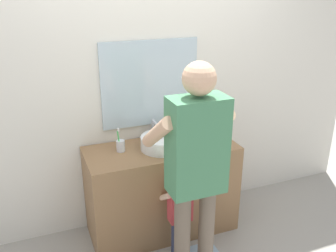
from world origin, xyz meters
The scene contains 9 objects.
ground_plane centered at (0.00, 0.00, 0.00)m, with size 14.00×14.00×0.00m, color #9E998E.
back_wall centered at (0.00, 0.62, 1.35)m, with size 4.40×0.10×2.70m.
vanity_cabinet centered at (0.00, 0.30, 0.41)m, with size 1.28×0.54×0.81m, color olive.
sink_basin centered at (0.00, 0.28, 0.87)m, with size 0.36×0.36×0.11m.
faucet centered at (0.00, 0.50, 0.89)m, with size 0.18×0.14×0.18m.
toothbrush_cup centered at (-0.34, 0.36, 0.86)m, with size 0.07×0.07×0.21m.
soap_bottle centered at (0.28, 0.36, 0.88)m, with size 0.06×0.06×0.16m.
child_toddler centered at (0.00, -0.10, 0.47)m, with size 0.24×0.24×0.79m.
adult_parent centered at (0.01, -0.34, 1.00)m, with size 0.52×0.55×1.67m.
Camera 1 is at (-0.98, -2.33, 2.11)m, focal length 39.26 mm.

